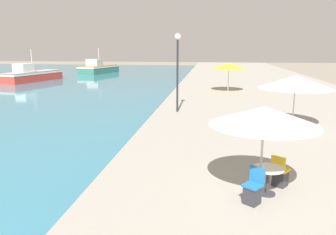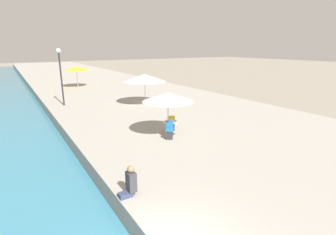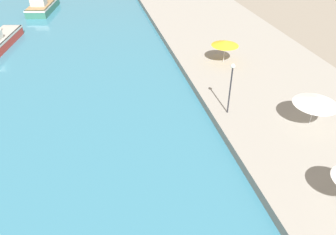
{
  "view_description": "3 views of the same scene",
  "coord_description": "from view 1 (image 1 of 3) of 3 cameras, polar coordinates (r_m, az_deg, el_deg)",
  "views": [
    {
      "loc": [
        3.32,
        -0.78,
        4.6
      ],
      "look_at": [
        1.5,
        13.01,
        1.59
      ],
      "focal_mm": 35.0,
      "sensor_mm": 36.0,
      "label": 1
    },
    {
      "loc": [
        -2.55,
        -4.09,
        5.51
      ],
      "look_at": [
        4.66,
        7.47,
        1.79
      ],
      "focal_mm": 28.0,
      "sensor_mm": 36.0,
      "label": 2
    },
    {
      "loc": [
        -9.13,
        -3.13,
        16.4
      ],
      "look_at": [
        -4.0,
        18.0,
        1.39
      ],
      "focal_mm": 35.0,
      "sensor_mm": 36.0,
      "label": 3
    }
  ],
  "objects": [
    {
      "name": "quay_promenade",
      "position": [
        38.3,
        14.57,
        5.53
      ],
      "size": [
        16.0,
        90.0,
        0.79
      ],
      "color": "gray",
      "rests_on": "ground_plane"
    },
    {
      "name": "fishing_boat_near",
      "position": [
        47.96,
        -22.58,
        6.85
      ],
      "size": [
        4.59,
        9.41,
        4.25
      ],
      "rotation": [
        0.0,
        0.0,
        -0.23
      ],
      "color": "red",
      "rests_on": "water_basin"
    },
    {
      "name": "fishing_boat_mid",
      "position": [
        59.28,
        -11.97,
        8.39
      ],
      "size": [
        5.06,
        9.12,
        4.37
      ],
      "rotation": [
        0.0,
        0.0,
        -0.22
      ],
      "color": "#33705B",
      "rests_on": "water_basin"
    },
    {
      "name": "cafe_umbrella_pink",
      "position": [
        8.52,
        16.4,
        0.29
      ],
      "size": [
        2.75,
        2.75,
        2.37
      ],
      "color": "#B7B7B7",
      "rests_on": "quay_promenade"
    },
    {
      "name": "cafe_umbrella_white",
      "position": [
        16.63,
        21.34,
        5.79
      ],
      "size": [
        3.5,
        3.5,
        2.5
      ],
      "color": "#B7B7B7",
      "rests_on": "quay_promenade"
    },
    {
      "name": "cafe_umbrella_striped",
      "position": [
        28.91,
        10.55,
        8.8
      ],
      "size": [
        2.97,
        2.97,
        2.45
      ],
      "color": "#B7B7B7",
      "rests_on": "quay_promenade"
    },
    {
      "name": "cafe_table",
      "position": [
        9.05,
        17.0,
        -9.59
      ],
      "size": [
        0.8,
        0.8,
        0.74
      ],
      "color": "#333338",
      "rests_on": "quay_promenade"
    },
    {
      "name": "cafe_chair_left",
      "position": [
        9.73,
        18.93,
        -9.47
      ],
      "size": [
        0.58,
        0.58,
        0.91
      ],
      "rotation": [
        0.0,
        0.0,
        -0.64
      ],
      "color": "#2D2D33",
      "rests_on": "quay_promenade"
    },
    {
      "name": "cafe_chair_right",
      "position": [
        8.54,
        14.56,
        -12.3
      ],
      "size": [
        0.58,
        0.58,
        0.91
      ],
      "rotation": [
        0.0,
        0.0,
        2.49
      ],
      "color": "#2D2D33",
      "rests_on": "quay_promenade"
    },
    {
      "name": "lamppost",
      "position": [
        19.29,
        1.67,
        10.08
      ],
      "size": [
        0.36,
        0.36,
        4.56
      ],
      "color": "#232328",
      "rests_on": "quay_promenade"
    }
  ]
}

